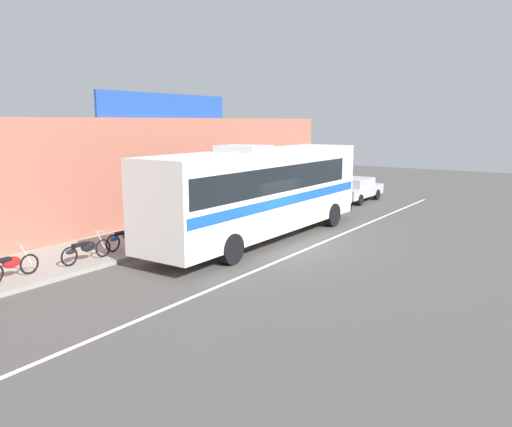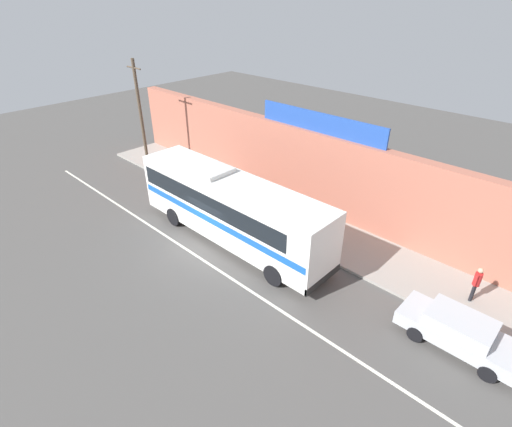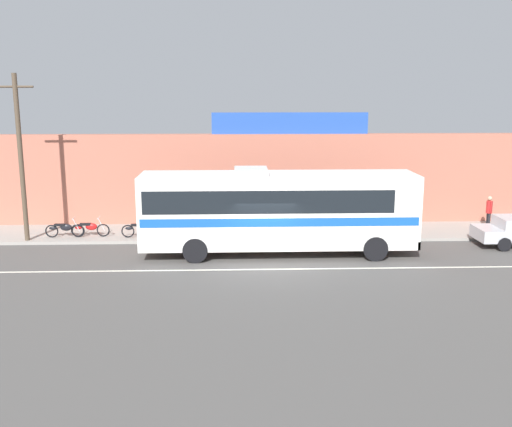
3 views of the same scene
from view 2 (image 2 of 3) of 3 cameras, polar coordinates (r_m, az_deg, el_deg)
name	(u,v)px [view 2 (image 2 of 3)]	position (r m, az deg, el deg)	size (l,w,h in m)	color
ground_plane	(204,246)	(20.69, -7.63, -4.80)	(70.00, 70.00, 0.00)	#4F4C49
sidewalk_slab	(270,210)	(23.67, 2.05, 0.55)	(30.00, 3.60, 0.14)	gray
storefront_facade	(294,164)	(24.13, 5.58, 7.20)	(30.00, 0.70, 4.80)	#B26651
storefront_billboard	(320,123)	(22.22, 9.36, 13.01)	(8.11, 0.12, 1.10)	#234CAD
road_center_stripe	(192,253)	(20.30, -9.37, -5.71)	(30.00, 0.14, 0.01)	silver
intercity_bus	(230,206)	(20.04, -3.82, 1.14)	(11.80, 2.66, 3.78)	white
parked_car	(460,332)	(16.86, 27.72, -15.07)	(4.43, 1.83, 1.37)	#B7BABF
utility_pole	(141,114)	(29.28, -16.55, 13.80)	(1.60, 0.22, 7.64)	brown
motorcycle_black	(166,165)	(29.37, -13.10, 6.96)	(1.87, 0.56, 0.94)	black
motorcycle_purple	(196,180)	(26.53, -8.82, 4.84)	(1.95, 0.56, 0.94)	black
motorcycle_orange	(218,188)	(25.28, -5.56, 3.74)	(1.95, 0.56, 0.94)	black
motorcycle_red	(176,169)	(28.51, -11.59, 6.42)	(1.84, 0.56, 0.94)	black
pedestrian_far_left	(264,189)	(24.02, 1.18, 3.67)	(0.30, 0.48, 1.58)	navy
pedestrian_by_curb	(477,282)	(18.93, 29.61, -8.70)	(0.30, 0.48, 1.68)	black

